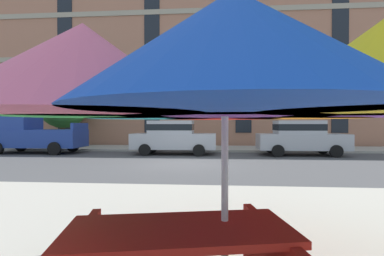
{
  "coord_description": "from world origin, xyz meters",
  "views": [
    {
      "loc": [
        1.31,
        -11.47,
        1.59
      ],
      "look_at": [
        0.1,
        3.2,
        1.4
      ],
      "focal_mm": 27.08,
      "sensor_mm": 36.0,
      "label": 1
    }
  ],
  "objects_px": {
    "pickup_blue": "(33,134)",
    "sedan_silver_midblock": "(300,137)",
    "patio_umbrella": "(225,85)",
    "street_tree_left": "(62,103)",
    "sedan_silver": "(173,136)"
  },
  "relations": [
    {
      "from": "pickup_blue",
      "to": "patio_umbrella",
      "type": "distance_m",
      "value": 16.29
    },
    {
      "from": "street_tree_left",
      "to": "sedan_silver_midblock",
      "type": "bearing_deg",
      "value": -13.22
    },
    {
      "from": "pickup_blue",
      "to": "patio_umbrella",
      "type": "xyz_separation_m",
      "value": [
        10.16,
        -12.7,
        0.9
      ]
    },
    {
      "from": "pickup_blue",
      "to": "sedan_silver_midblock",
      "type": "xyz_separation_m",
      "value": [
        14.4,
        -0.0,
        -0.08
      ]
    },
    {
      "from": "sedan_silver",
      "to": "sedan_silver_midblock",
      "type": "distance_m",
      "value": 6.57
    },
    {
      "from": "pickup_blue",
      "to": "street_tree_left",
      "type": "xyz_separation_m",
      "value": [
        -0.15,
        3.42,
        2.01
      ]
    },
    {
      "from": "street_tree_left",
      "to": "patio_umbrella",
      "type": "height_order",
      "value": "street_tree_left"
    },
    {
      "from": "street_tree_left",
      "to": "patio_umbrella",
      "type": "xyz_separation_m",
      "value": [
        10.31,
        -16.12,
        -1.11
      ]
    },
    {
      "from": "pickup_blue",
      "to": "sedan_silver_midblock",
      "type": "height_order",
      "value": "pickup_blue"
    },
    {
      "from": "sedan_silver_midblock",
      "to": "street_tree_left",
      "type": "xyz_separation_m",
      "value": [
        -14.55,
        3.42,
        2.08
      ]
    },
    {
      "from": "sedan_silver_midblock",
      "to": "patio_umbrella",
      "type": "distance_m",
      "value": 13.43
    },
    {
      "from": "sedan_silver",
      "to": "sedan_silver_midblock",
      "type": "relative_size",
      "value": 1.0
    },
    {
      "from": "sedan_silver_midblock",
      "to": "patio_umbrella",
      "type": "relative_size",
      "value": 1.15
    },
    {
      "from": "pickup_blue",
      "to": "sedan_silver_midblock",
      "type": "bearing_deg",
      "value": -0.0
    },
    {
      "from": "pickup_blue",
      "to": "street_tree_left",
      "type": "height_order",
      "value": "street_tree_left"
    }
  ]
}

